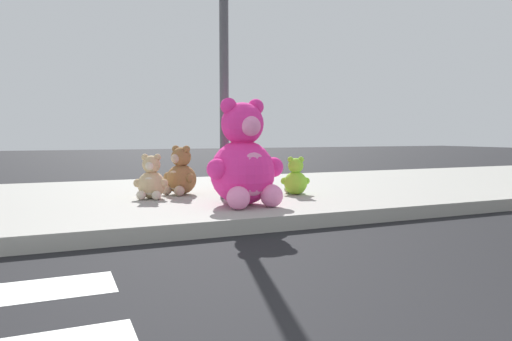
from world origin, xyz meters
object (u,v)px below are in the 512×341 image
at_px(plush_red, 241,172).
at_px(plush_brown, 180,175).
at_px(sign_pole, 224,58).
at_px(plush_tan, 151,181).
at_px(plush_pink_large, 244,163).
at_px(plush_lime, 295,179).

xyz_separation_m(plush_red, plush_brown, (-0.86, -0.02, -0.00)).
xyz_separation_m(sign_pole, plush_brown, (-0.40, 0.62, -1.44)).
bearing_deg(plush_tan, plush_brown, 31.84).
bearing_deg(plush_brown, plush_pink_large, -70.67).
height_order(plush_brown, plush_lime, plush_brown).
bearing_deg(plush_red, plush_tan, -167.53).
height_order(plush_pink_large, plush_brown, plush_pink_large).
height_order(sign_pole, plush_red, sign_pole).
xyz_separation_m(sign_pole, plush_tan, (-0.83, 0.35, -1.48)).
bearing_deg(plush_brown, plush_red, 1.18).
relative_size(plush_tan, plush_lime, 1.11).
bearing_deg(sign_pole, plush_brown, 122.94).
height_order(plush_tan, plush_brown, plush_brown).
bearing_deg(plush_tan, plush_red, 12.47).
bearing_deg(plush_red, plush_brown, -178.82).
bearing_deg(plush_red, plush_pink_large, -109.69).
bearing_deg(plush_lime, plush_tan, 169.96).
distance_m(plush_brown, plush_lime, 1.51).
xyz_separation_m(plush_brown, plush_lime, (1.39, -0.59, -0.06)).
distance_m(plush_red, plush_brown, 0.86).
relative_size(sign_pole, plush_red, 4.89).
height_order(plush_pink_large, plush_red, plush_pink_large).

